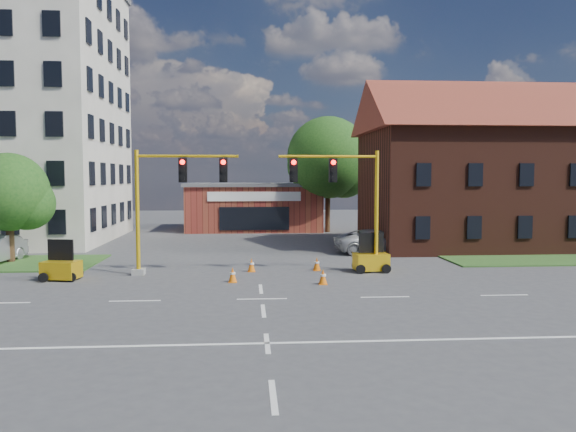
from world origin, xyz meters
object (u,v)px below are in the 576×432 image
object	(u,v)px
signal_mast_west	(171,196)
trailer_west	(61,268)
signal_mast_east	(345,196)
trailer_east	(371,260)
pickup_white	(377,241)

from	to	relation	value
signal_mast_west	trailer_west	distance (m)	6.14
signal_mast_east	trailer_east	bearing A→B (deg)	3.88
signal_mast_west	trailer_west	xyz separation A→B (m)	(-5.01, -1.19, -3.34)
signal_mast_east	trailer_west	size ratio (longest dim) A/B	3.36
signal_mast_east	pickup_white	world-z (taller)	signal_mast_east
signal_mast_east	pickup_white	xyz separation A→B (m)	(3.37, 7.10, -3.16)
trailer_west	trailer_east	distance (m)	15.19
signal_mast_east	trailer_west	distance (m)	14.18
signal_mast_west	trailer_east	xyz separation A→B (m)	(10.12, 0.10, -3.32)
pickup_white	signal_mast_east	bearing A→B (deg)	148.45
signal_mast_west	trailer_east	size ratio (longest dim) A/B	3.23
trailer_west	pickup_white	distance (m)	19.00
signal_mast_west	signal_mast_east	bearing A→B (deg)	0.00
trailer_west	pickup_white	bearing A→B (deg)	38.39
trailer_west	signal_mast_west	bearing A→B (deg)	25.89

